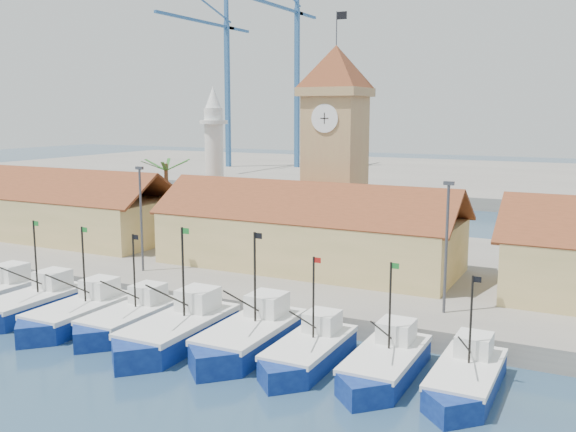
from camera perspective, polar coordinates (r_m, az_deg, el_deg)
The scene contains 19 objects.
ground at distance 41.36m, azimuth -10.32°, elevation -12.28°, with size 400.00×400.00×0.00m, color navy.
quay at distance 61.06m, azimuth 3.37°, elevation -4.34°, with size 140.00×32.00×1.50m, color gray.
terminal at distance 143.16m, azimuth 17.23°, elevation 3.17°, with size 240.00×80.00×2.00m, color gray.
boat_1 at distance 52.02m, azimuth -22.04°, elevation -7.40°, with size 3.62×9.91×7.50m.
boat_2 at distance 48.45m, azimuth -18.26°, elevation -8.41°, with size 3.60×9.85×7.45m.
boat_3 at distance 46.44m, azimuth -14.05°, elevation -9.03°, with size 3.43×9.39×7.10m.
boat_4 at distance 43.04m, azimuth -9.96°, elevation -10.21°, with size 3.92×10.74×8.13m.
boat_5 at distance 41.54m, azimuth -3.59°, elevation -10.83°, with size 3.86×10.56×7.99m.
boat_6 at distance 39.40m, azimuth 1.73°, elevation -12.13°, with size 3.32×9.09×6.88m.
boat_7 at distance 38.00m, azimuth 8.52°, elevation -13.04°, with size 3.38×9.26×7.00m.
boat_8 at distance 37.02m, azimuth 15.47°, elevation -13.95°, with size 3.25×8.89×6.73m.
hall_left at distance 75.86m, azimuth -20.68°, elevation 0.23°, with size 31.20×10.13×7.61m.
hall_center at distance 56.80m, azimuth 1.79°, elevation -2.02°, with size 27.04×10.13×7.61m.
clock_tower at distance 61.28m, azimuth 4.22°, elevation 6.30°, with size 5.80×5.80×22.70m.
minaret at distance 70.25m, azimuth -6.57°, elevation 4.81°, with size 3.00×3.00×16.30m.
palm_tree at distance 71.86m, azimuth -10.73°, elevation 2.02°, with size 5.60×5.03×8.39m.
lamp_posts at distance 49.09m, azimuth -1.62°, elevation -0.85°, with size 80.70×0.25×9.03m.
crane_blue_far at distance 155.01m, azimuth -5.84°, elevation 12.84°, with size 1.00×36.55×40.82m.
crane_blue_near at distance 153.21m, azimuth 0.56°, elevation 13.48°, with size 1.00×33.50×43.93m.
Camera 1 is at (23.51, -30.51, 15.05)m, focal length 40.00 mm.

